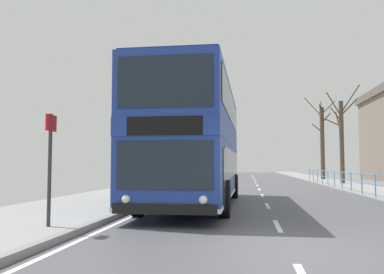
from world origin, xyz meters
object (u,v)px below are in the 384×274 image
at_px(bus_stop_sign_near, 50,156).
at_px(bare_tree_far_01, 322,141).
at_px(bare_tree_far_00, 342,138).
at_px(double_decker_bus_main, 196,143).

distance_m(bus_stop_sign_near, bare_tree_far_01, 32.96).
bearing_deg(bare_tree_far_00, bus_stop_sign_near, -116.66).
height_order(bare_tree_far_00, bare_tree_far_01, bare_tree_far_01).
xyz_separation_m(double_decker_bus_main, bare_tree_far_00, (8.62, 15.69, 1.15)).
bearing_deg(double_decker_bus_main, bare_tree_far_00, 61.20).
bearing_deg(bare_tree_far_01, double_decker_bus_main, -109.81).
xyz_separation_m(bus_stop_sign_near, bare_tree_far_00, (11.03, 21.98, 1.75)).
bearing_deg(bus_stop_sign_near, bare_tree_far_01, 69.96).
height_order(double_decker_bus_main, bare_tree_far_01, bare_tree_far_01).
distance_m(bus_stop_sign_near, bare_tree_far_00, 24.66).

